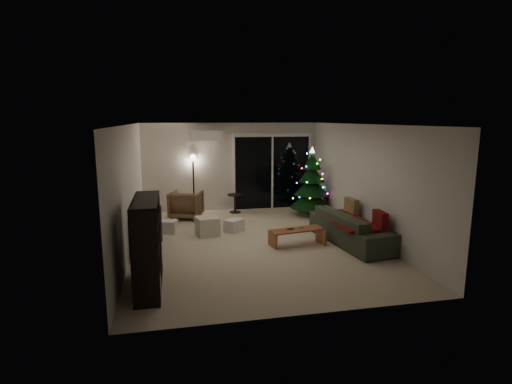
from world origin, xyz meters
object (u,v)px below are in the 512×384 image
(bookshelf, at_px, (136,245))
(coffee_table, at_px, (297,237))
(armchair, at_px, (186,205))
(christmas_tree, at_px, (312,181))
(sofa, at_px, (353,228))
(media_cabinet, at_px, (145,231))

(bookshelf, bearing_deg, coffee_table, 39.37)
(armchair, height_order, coffee_table, armchair)
(coffee_table, height_order, christmas_tree, christmas_tree)
(christmas_tree, bearing_deg, bookshelf, -136.54)
(armchair, xyz_separation_m, sofa, (3.39, -2.93, -0.03))
(christmas_tree, bearing_deg, coffee_table, -115.64)
(coffee_table, bearing_deg, christmas_tree, 54.08)
(bookshelf, height_order, media_cabinet, bookshelf)
(armchair, bearing_deg, sofa, 157.50)
(christmas_tree, bearing_deg, media_cabinet, -153.41)
(bookshelf, distance_m, coffee_table, 3.51)
(armchair, bearing_deg, christmas_tree, -167.66)
(christmas_tree, bearing_deg, sofa, -89.65)
(sofa, bearing_deg, christmas_tree, -6.62)
(sofa, xyz_separation_m, coffee_table, (-1.21, 0.09, -0.16))
(bookshelf, bearing_deg, media_cabinet, 102.35)
(media_cabinet, relative_size, coffee_table, 1.13)
(bookshelf, distance_m, media_cabinet, 1.94)
(armchair, xyz_separation_m, coffee_table, (2.18, -2.84, -0.19))
(media_cabinet, bearing_deg, sofa, 2.85)
(media_cabinet, xyz_separation_m, armchair, (0.91, 2.50, -0.03))
(media_cabinet, distance_m, coffee_table, 3.12)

